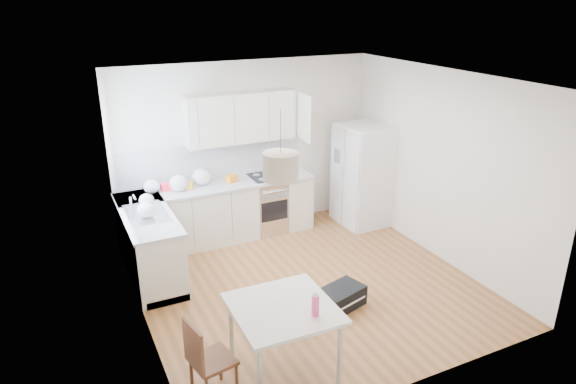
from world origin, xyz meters
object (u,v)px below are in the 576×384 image
at_px(refrigerator, 363,175).
at_px(gym_bag, 342,297).
at_px(dining_chair, 213,358).
at_px(dining_table, 283,314).

height_order(refrigerator, gym_bag, refrigerator).
bearing_deg(dining_chair, refrigerator, 28.00).
distance_m(dining_table, gym_bag, 1.49).
bearing_deg(refrigerator, dining_chair, -142.39).
relative_size(refrigerator, dining_chair, 1.90).
height_order(dining_table, dining_chair, dining_chair).
distance_m(dining_table, dining_chair, 0.78).
bearing_deg(dining_table, dining_chair, -176.64).
bearing_deg(dining_table, gym_bag, 34.71).
bearing_deg(gym_bag, dining_table, -162.47).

